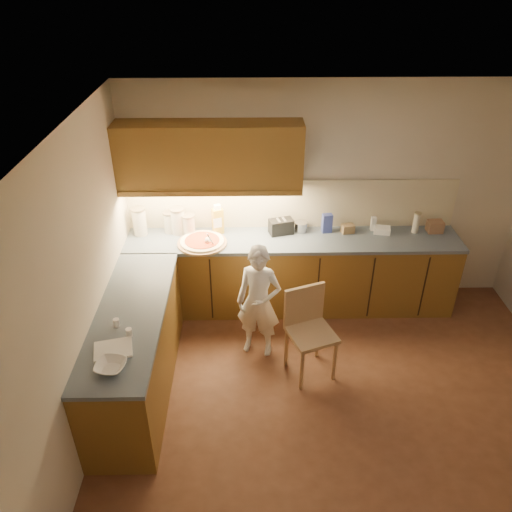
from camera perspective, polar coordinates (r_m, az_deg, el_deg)
name	(u,v)px	position (r m, az deg, el deg)	size (l,w,h in m)	color
room	(365,262)	(3.86, 12.30, -0.70)	(4.54, 4.50, 2.62)	#59311E
l_counter	(245,296)	(5.47, -1.30, -4.56)	(3.77, 2.62, 0.92)	brown
backsplash	(292,204)	(5.74, 4.13, 5.95)	(3.75, 0.02, 0.58)	beige
upper_cabinets	(210,156)	(5.34, -5.33, 11.30)	(1.95, 0.36, 0.73)	brown
pizza_on_board	(202,242)	(5.52, -6.15, 1.60)	(0.55, 0.55, 0.22)	tan
child	(259,302)	(5.09, 0.33, -5.29)	(0.46, 0.30, 1.27)	white
wooden_chair	(308,326)	(4.96, 6.01, -7.93)	(0.54, 0.54, 0.94)	tan
mixing_bowl	(111,366)	(4.10, -16.27, -12.01)	(0.23, 0.23, 0.06)	white
canister_a	(140,221)	(5.77, -13.17, 3.89)	(0.16, 0.16, 0.33)	silver
canister_b	(170,222)	(5.77, -9.82, 3.85)	(0.14, 0.14, 0.25)	silver
canister_c	(178,221)	(5.71, -8.91, 4.00)	(0.17, 0.17, 0.31)	beige
canister_d	(189,225)	(5.69, -7.69, 3.58)	(0.15, 0.15, 0.24)	beige
oil_jug	(218,220)	(5.66, -4.39, 4.10)	(0.14, 0.12, 0.35)	gold
toaster	(281,227)	(5.68, 2.88, 3.39)	(0.30, 0.22, 0.17)	black
steel_pot	(301,227)	(5.75, 5.15, 3.36)	(0.15, 0.15, 0.12)	#A5A5AA
blue_box	(327,223)	(5.75, 8.11, 3.73)	(0.11, 0.08, 0.22)	#3544A0
card_box_a	(348,229)	(5.80, 10.44, 3.10)	(0.14, 0.10, 0.10)	#A58558
white_bottle	(373,224)	(5.90, 13.26, 3.62)	(0.06, 0.06, 0.17)	silver
flat_pack	(382,230)	(5.88, 14.20, 2.90)	(0.18, 0.13, 0.07)	white
tall_jar	(416,222)	(5.96, 17.86, 3.67)	(0.08, 0.08, 0.25)	white
card_box_b	(435,226)	(6.07, 19.78, 3.20)	(0.17, 0.13, 0.13)	#9C7054
dough_cloth	(113,349)	(4.27, -16.01, -10.23)	(0.30, 0.24, 0.02)	silver
spice_jar_a	(116,323)	(4.49, -15.66, -7.34)	(0.05, 0.05, 0.07)	white
spice_jar_b	(129,332)	(4.36, -14.31, -8.44)	(0.05, 0.05, 0.07)	white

